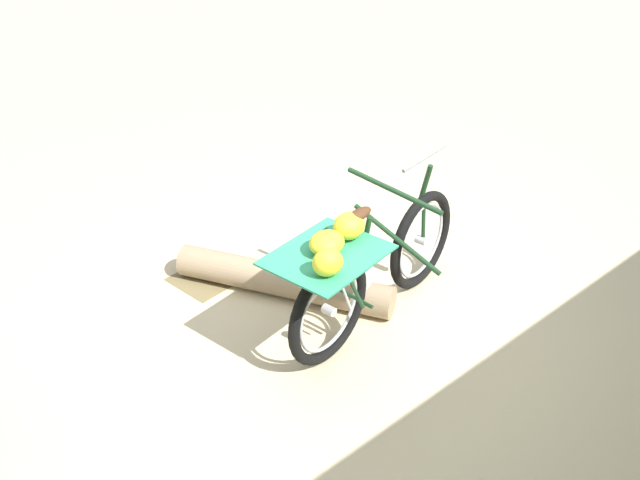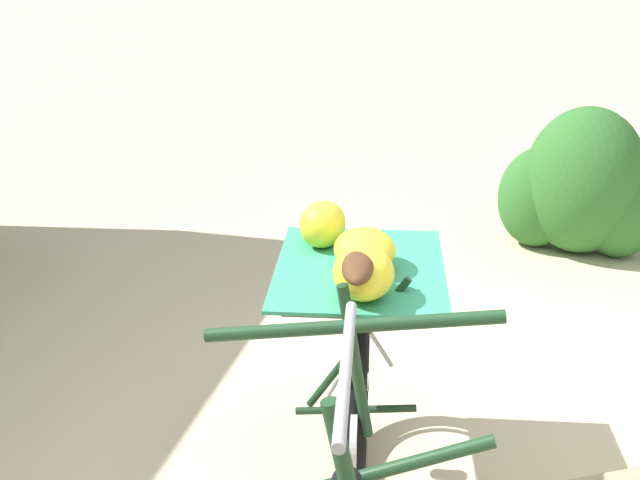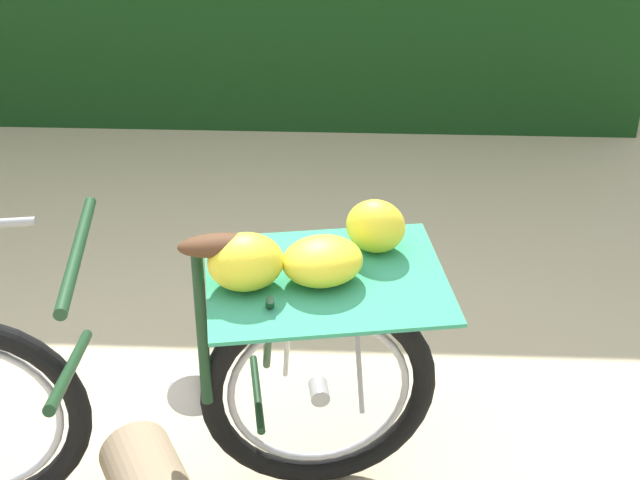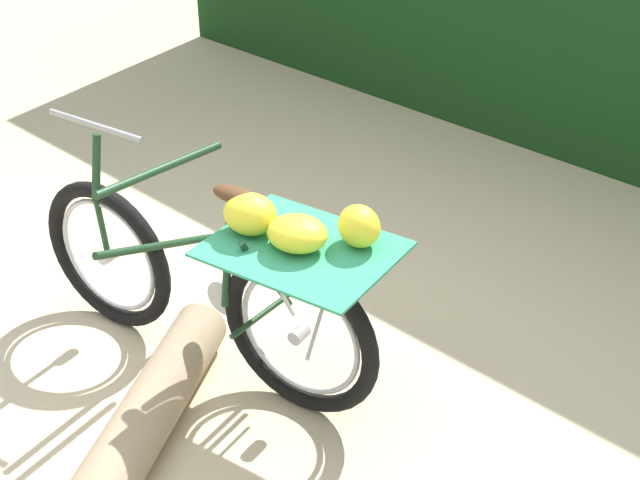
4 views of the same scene
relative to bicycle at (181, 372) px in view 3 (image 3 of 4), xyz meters
The scene contains 1 object.
bicycle is the anchor object (origin of this frame).
Camera 3 is at (2.07, 0.16, 2.22)m, focal length 52.12 mm.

